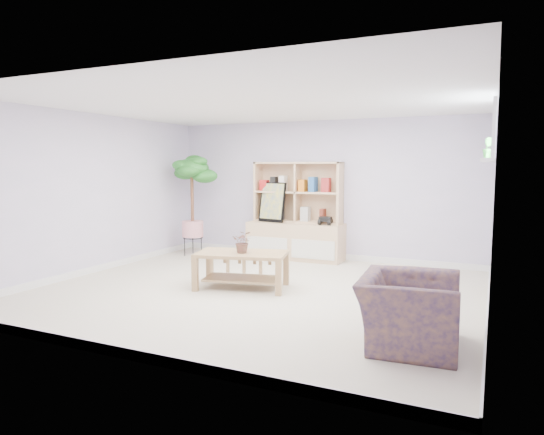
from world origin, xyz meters
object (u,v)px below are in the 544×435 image
at_px(storage_unit, 295,211).
at_px(floor_tree, 192,205).
at_px(coffee_table, 242,270).
at_px(armchair, 409,306).

height_order(storage_unit, floor_tree, floor_tree).
relative_size(coffee_table, armchair, 1.21).
bearing_deg(storage_unit, coffee_table, -86.68).
relative_size(storage_unit, armchair, 1.73).
bearing_deg(storage_unit, armchair, -54.01).
xyz_separation_m(storage_unit, armchair, (2.48, -3.41, -0.48)).
relative_size(floor_tree, armchair, 1.87).
height_order(coffee_table, armchair, armchair).
bearing_deg(armchair, storage_unit, 31.98).
bearing_deg(coffee_table, armchair, -40.46).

